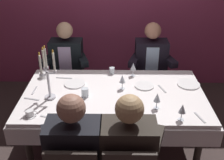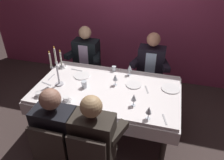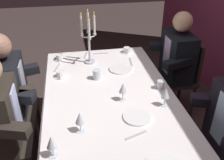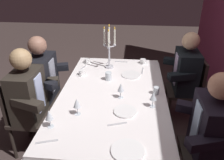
{
  "view_description": "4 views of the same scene",
  "coord_description": "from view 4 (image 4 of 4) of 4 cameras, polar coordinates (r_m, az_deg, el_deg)",
  "views": [
    {
      "loc": [
        0.01,
        -2.51,
        2.23
      ],
      "look_at": [
        -0.02,
        0.02,
        0.89
      ],
      "focal_mm": 44.48,
      "sensor_mm": 36.0,
      "label": 1
    },
    {
      "loc": [
        0.7,
        -2.3,
        2.39
      ],
      "look_at": [
        0.08,
        -0.02,
        0.88
      ],
      "focal_mm": 34.84,
      "sensor_mm": 36.0,
      "label": 2
    },
    {
      "loc": [
        1.78,
        -0.3,
        1.96
      ],
      "look_at": [
        0.02,
        0.02,
        0.9
      ],
      "focal_mm": 40.8,
      "sensor_mm": 36.0,
      "label": 3
    },
    {
      "loc": [
        2.06,
        0.2,
        1.96
      ],
      "look_at": [
        -0.02,
        -0.01,
        0.88
      ],
      "focal_mm": 36.43,
      "sensor_mm": 36.0,
      "label": 4
    }
  ],
  "objects": [
    {
      "name": "water_tumbler_1",
      "position": [
        2.65,
        -0.91,
        0.99
      ],
      "size": [
        0.07,
        0.07,
        0.1
      ],
      "primitive_type": "cylinder",
      "color": "silver",
      "rests_on": "dining_table"
    },
    {
      "name": "dinner_plate_2",
      "position": [
        2.78,
        4.77,
        1.28
      ],
      "size": [
        0.23,
        0.23,
        0.01
      ],
      "primitive_type": "cylinder",
      "color": "white",
      "rests_on": "dining_table"
    },
    {
      "name": "water_tumbler_0",
      "position": [
        2.41,
        11.06,
        -2.59
      ],
      "size": [
        0.06,
        0.06,
        0.08
      ],
      "primitive_type": "cylinder",
      "color": "silver",
      "rests_on": "dining_table"
    },
    {
      "name": "wine_glass_0",
      "position": [
        1.94,
        -15.52,
        -8.55
      ],
      "size": [
        0.07,
        0.07,
        0.16
      ],
      "color": "silver",
      "rests_on": "dining_table"
    },
    {
      "name": "wine_glass_1",
      "position": [
        2.04,
        -8.82,
        -5.84
      ],
      "size": [
        0.07,
        0.07,
        0.16
      ],
      "color": "silver",
      "rests_on": "dining_table"
    },
    {
      "name": "dinner_plate_0",
      "position": [
        1.73,
        3.95,
        -17.26
      ],
      "size": [
        0.25,
        0.25,
        0.01
      ],
      "primitive_type": "cylinder",
      "color": "white",
      "rests_on": "dining_table"
    },
    {
      "name": "coffee_cup_1",
      "position": [
        3.13,
        -6.23,
        4.74
      ],
      "size": [
        0.13,
        0.12,
        0.06
      ],
      "color": "white",
      "rests_on": "dining_table"
    },
    {
      "name": "coffee_cup_0",
      "position": [
        3.13,
        7.78,
        4.61
      ],
      "size": [
        0.13,
        0.12,
        0.06
      ],
      "color": "white",
      "rests_on": "dining_table"
    },
    {
      "name": "fork_0",
      "position": [
        3.16,
        -0.87,
        4.61
      ],
      "size": [
        0.17,
        0.06,
        0.01
      ],
      "primitive_type": "cube",
      "rotation": [
        0.0,
        0.0,
        -0.26
      ],
      "color": "#B7B7BC",
      "rests_on": "dining_table"
    },
    {
      "name": "dinner_plate_1",
      "position": [
        2.11,
        3.31,
        -7.84
      ],
      "size": [
        0.21,
        0.21,
        0.01
      ],
      "primitive_type": "cylinder",
      "color": "white",
      "rests_on": "dining_table"
    },
    {
      "name": "seated_diner_0",
      "position": [
        3.04,
        18.18,
        2.09
      ],
      "size": [
        0.63,
        0.48,
        1.24
      ],
      "color": "#2C2520",
      "rests_on": "ground_plane"
    },
    {
      "name": "spoon_4",
      "position": [
        1.97,
        1.37,
        -10.97
      ],
      "size": [
        0.07,
        0.17,
        0.01
      ],
      "primitive_type": "cube",
      "rotation": [
        0.0,
        0.0,
        1.9
      ],
      "color": "#B7B7BC",
      "rests_on": "dining_table"
    },
    {
      "name": "seated_diner_1",
      "position": [
        2.87,
        -17.2,
        0.72
      ],
      "size": [
        0.63,
        0.48,
        1.24
      ],
      "color": "#2C2520",
      "rests_on": "ground_plane"
    },
    {
      "name": "dining_table",
      "position": [
        2.47,
        0.11,
        -5.57
      ],
      "size": [
        1.94,
        1.14,
        0.74
      ],
      "color": "white",
      "rests_on": "ground_plane"
    },
    {
      "name": "coffee_cup_2",
      "position": [
        2.8,
        -7.55,
        1.79
      ],
      "size": [
        0.13,
        0.12,
        0.06
      ],
      "color": "white",
      "rests_on": "dining_table"
    },
    {
      "name": "fork_5",
      "position": [
        1.87,
        -16.03,
        -14.65
      ],
      "size": [
        0.07,
        0.17,
        0.01
      ],
      "primitive_type": "cube",
      "rotation": [
        0.0,
        0.0,
        1.89
      ],
      "color": "#B7B7BC",
      "rests_on": "dining_table"
    },
    {
      "name": "spoon_1",
      "position": [
        3.16,
        2.3,
        4.6
      ],
      "size": [
        0.03,
        0.17,
        0.01
      ],
      "primitive_type": "cube",
      "rotation": [
        0.0,
        0.0,
        1.52
      ],
      "color": "#B7B7BC",
      "rests_on": "dining_table"
    },
    {
      "name": "knife_2",
      "position": [
        2.91,
        7.66,
        2.31
      ],
      "size": [
        0.19,
        0.04,
        0.01
      ],
      "primitive_type": "cube",
      "rotation": [
        0.0,
        0.0,
        -0.11
      ],
      "color": "#B7B7BC",
      "rests_on": "dining_table"
    },
    {
      "name": "candelabra",
      "position": [
        2.89,
        -0.72,
        7.75
      ],
      "size": [
        0.15,
        0.17,
        0.57
      ],
      "color": "silver",
      "rests_on": "dining_table"
    },
    {
      "name": "spoon_3",
      "position": [
        2.99,
        -7.36,
        3.02
      ],
      "size": [
        0.17,
        0.07,
        0.01
      ],
      "primitive_type": "cube",
      "rotation": [
        0.0,
        0.0,
        -0.3
      ],
      "color": "#B7B7BC",
      "rests_on": "dining_table"
    },
    {
      "name": "seated_diner_2",
      "position": [
        2.54,
        -20.5,
        -3.43
      ],
      "size": [
        0.63,
        0.48,
        1.24
      ],
      "color": "#2C2520",
      "rests_on": "ground_plane"
    },
    {
      "name": "wine_glass_3",
      "position": [
        2.16,
        10.33,
        -4.04
      ],
      "size": [
        0.07,
        0.07,
        0.16
      ],
      "color": "silver",
      "rests_on": "dining_table"
    },
    {
      "name": "ground_plane",
      "position": [
        2.85,
        0.1,
        -16.11
      ],
      "size": [
        12.0,
        12.0,
        0.0
      ],
      "primitive_type": "plane",
      "color": "#3E312E"
    },
    {
      "name": "seated_diner_3",
      "position": [
        2.11,
        23.87,
        -10.92
      ],
      "size": [
        0.63,
        0.48,
        1.24
      ],
      "color": "#2C2520",
      "rests_on": "ground_plane"
    },
    {
      "name": "wine_glass_2",
      "position": [
        2.26,
        2.21,
        -1.97
      ],
      "size": [
        0.07,
        0.07,
        0.16
      ],
      "color": "silver",
      "rests_on": "dining_table"
    }
  ]
}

